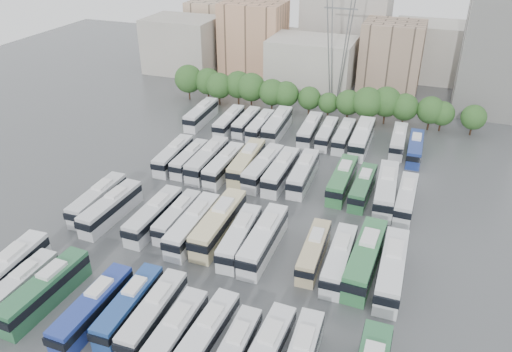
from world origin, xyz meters
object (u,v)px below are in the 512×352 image
(electricity_pylon, at_px, (340,20))
(bus_r3_s13, at_px, (415,148))
(bus_r1_s8, at_px, (264,239))
(bus_r0_s0, at_px, (5,272))
(bus_r3_s8, at_px, (327,133))
(bus_r1_s10, at_px, (314,251))
(bus_r2_s5, at_px, (247,162))
(bus_r0_s2, at_px, (45,290))
(bus_r0_s7, at_px, (172,337))
(bus_r3_s5, at_px, (277,125))
(bus_r2_s3, at_px, (207,159))
(bus_r2_s10, at_px, (342,179))
(bus_r1_s6, at_px, (219,223))
(bus_r2_s13, at_px, (406,198))
(bus_r3_s10, at_px, (362,138))
(bus_r0_s8, at_px, (205,337))
(bus_r1_s3, at_px, (154,215))
(bus_r1_s1, at_px, (111,208))
(bus_r3_s12, at_px, (398,140))
(bus_r1_s7, at_px, (240,237))
(bus_r2_s7, at_px, (281,171))
(bus_r2_s8, at_px, (303,173))
(bus_r2_s12, at_px, (386,189))
(bus_r2_s2, at_px, (190,158))
(bus_r2_s1, at_px, (173,155))
(bus_r2_s11, at_px, (363,187))
(bus_r3_s7, at_px, (310,130))
(bus_r3_s0, at_px, (201,114))
(bus_r0_s6, at_px, (154,313))
(bus_r3_s2, at_px, (229,121))
(bus_r3_s9, at_px, (344,136))
(bus_r3_s4, at_px, (260,125))
(apartment_tower, at_px, (498,52))
(bus_r3_s3, at_px, (246,122))
(bus_r2_s6, at_px, (263,167))
(bus_r0_s4, at_px, (93,308))
(bus_r1_s4, at_px, (178,216))
(bus_r0_s5, at_px, (129,305))

(electricity_pylon, height_order, bus_r3_s13, electricity_pylon)
(bus_r1_s8, bearing_deg, bus_r0_s0, -147.86)
(electricity_pylon, distance_m, bus_r3_s8, 26.33)
(bus_r1_s10, bearing_deg, bus_r2_s5, 128.44)
(bus_r0_s2, distance_m, bus_r0_s7, 16.85)
(electricity_pylon, xyz_separation_m, bus_r3_s5, (-6.92, -20.02, -16.64))
(bus_r2_s3, height_order, bus_r2_s10, bus_r2_s3)
(bus_r3_s13, bearing_deg, bus_r1_s10, -106.44)
(bus_r1_s6, bearing_deg, bus_r2_s13, 34.32)
(bus_r3_s10, bearing_deg, bus_r0_s8, -97.54)
(bus_r0_s0, relative_size, bus_r1_s3, 1.08)
(bus_r1_s1, bearing_deg, bus_r3_s12, 48.74)
(bus_r3_s13, bearing_deg, bus_r1_s7, -119.66)
(bus_r2_s7, height_order, bus_r2_s8, bus_r2_s7)
(bus_r2_s12, height_order, bus_r3_s5, bus_r2_s12)
(bus_r2_s2, relative_size, bus_r3_s13, 0.95)
(bus_r0_s0, bearing_deg, bus_r2_s1, 81.58)
(bus_r2_s11, distance_m, bus_r3_s7, 22.71)
(bus_r1_s1, relative_size, bus_r3_s0, 0.99)
(bus_r1_s6, bearing_deg, bus_r0_s8, -70.44)
(bus_r2_s13, bearing_deg, bus_r0_s6, -124.02)
(bus_r3_s2, distance_m, bus_r3_s9, 23.05)
(bus_r1_s7, xyz_separation_m, bus_r3_s12, (16.32, 38.17, -0.07))
(bus_r0_s7, bearing_deg, bus_r0_s6, 145.99)
(bus_r1_s8, relative_size, bus_r3_s2, 1.10)
(bus_r3_s2, xyz_separation_m, bus_r3_s7, (16.31, 1.46, 0.04))
(bus_r2_s8, bearing_deg, bus_r2_s11, -7.39)
(bus_r3_s4, relative_size, bus_r3_s5, 0.86)
(bus_r1_s8, height_order, bus_r2_s5, bus_r1_s8)
(bus_r2_s12, bearing_deg, bus_r2_s7, 175.84)
(bus_r0_s6, relative_size, bus_r2_s10, 0.94)
(bus_r2_s7, relative_size, bus_r3_s2, 1.06)
(apartment_tower, bearing_deg, bus_r3_s8, -136.13)
(bus_r0_s0, relative_size, bus_r0_s2, 1.04)
(bus_r1_s7, height_order, bus_r3_s3, bus_r1_s7)
(bus_r2_s5, bearing_deg, bus_r2_s8, -3.82)
(bus_r2_s8, height_order, bus_r2_s12, bus_r2_s12)
(bus_r0_s2, bearing_deg, bus_r2_s13, 46.54)
(bus_r3_s9, bearing_deg, bus_r1_s7, -99.91)
(bus_r1_s3, distance_m, bus_r2_s6, 21.10)
(bus_r1_s3, bearing_deg, bus_r0_s4, -79.37)
(bus_r2_s13, distance_m, bus_r3_s8, 25.38)
(bus_r0_s7, height_order, bus_r3_s13, bus_r0_s7)
(bus_r0_s2, xyz_separation_m, bus_r1_s4, (6.74, 18.97, -0.25))
(bus_r2_s1, height_order, bus_r3_s4, bus_r2_s1)
(bus_r2_s5, distance_m, bus_r3_s2, 18.54)
(bus_r0_s5, relative_size, bus_r1_s7, 0.95)
(bus_r1_s3, relative_size, bus_r3_s7, 1.01)
(bus_r2_s13, xyz_separation_m, bus_r3_s0, (-43.00, 19.56, 0.11))
(bus_r1_s4, bearing_deg, bus_r0_s8, -55.27)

